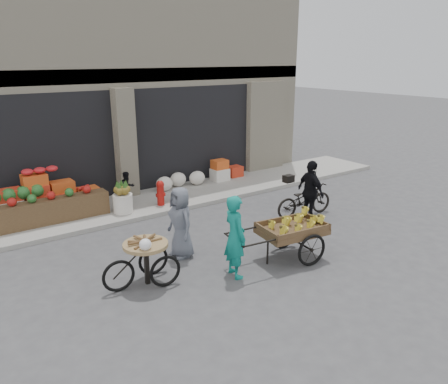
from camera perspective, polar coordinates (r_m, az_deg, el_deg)
ground at (r=9.50m, az=-0.08°, el=-8.47°), size 80.00×80.00×0.00m
sidewalk at (r=12.80m, az=-10.74°, el=-1.55°), size 18.00×2.20×0.12m
building at (r=15.83m, az=-17.66°, el=13.78°), size 14.00×6.45×7.00m
fruit_display at (r=12.13m, az=-22.14°, el=-0.58°), size 3.10×1.12×1.24m
pineapple_bin at (r=11.99m, az=-13.05°, el=-1.44°), size 0.52×0.52×0.50m
fire_hydrant at (r=12.34m, az=-8.30°, el=0.01°), size 0.22×0.22×0.71m
orange_bucket at (r=12.59m, az=-6.13°, el=-0.66°), size 0.32×0.32×0.30m
right_bay_goods at (r=14.40m, az=-2.39°, el=2.32°), size 3.35×0.60×0.70m
seated_person at (r=12.60m, az=-12.51°, el=0.54°), size 0.51×0.43×0.93m
banana_cart at (r=9.26m, az=8.64°, el=-4.63°), size 2.41×1.21×0.97m
vendor_woman at (r=8.42m, az=1.45°, el=-5.83°), size 0.47×0.65×1.65m
tricycle_cart at (r=8.36m, az=-10.18°, el=-8.27°), size 1.44×0.89×0.95m
vendor_grey at (r=9.30m, az=-5.67°, el=-3.96°), size 0.50×0.76×1.55m
bicycle at (r=11.91m, az=10.44°, el=-0.99°), size 1.78×0.82×0.90m
cyclist at (r=11.40m, az=11.26°, el=0.04°), size 0.52×1.00×1.63m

